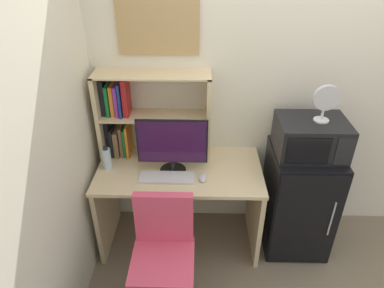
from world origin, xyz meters
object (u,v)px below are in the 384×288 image
(keyboard, at_px, (167,178))
(computer_mouse, at_px, (203,178))
(hutch_bookshelf, at_px, (136,114))
(mini_fridge, at_px, (298,200))
(desk_chair, at_px, (164,263))
(desk_fan, at_px, (326,101))
(water_bottle, at_px, (107,158))
(monitor, at_px, (172,145))
(microwave, at_px, (311,137))
(wall_corkboard, at_px, (158,21))

(keyboard, xyz_separation_m, computer_mouse, (0.27, -0.00, 0.00))
(hutch_bookshelf, bearing_deg, computer_mouse, -33.85)
(mini_fridge, xyz_separation_m, desk_chair, (-1.07, -0.63, -0.06))
(desk_fan, xyz_separation_m, desk_chair, (-1.12, -0.62, -0.96))
(computer_mouse, bearing_deg, desk_fan, 9.68)
(keyboard, xyz_separation_m, desk_chair, (0.01, -0.48, -0.38))
(keyboard, height_order, water_bottle, water_bottle)
(monitor, bearing_deg, computer_mouse, -23.56)
(monitor, relative_size, desk_fan, 1.92)
(hutch_bookshelf, xyz_separation_m, microwave, (1.33, -0.21, -0.08))
(keyboard, bearing_deg, water_bottle, 164.89)
(water_bottle, xyz_separation_m, mini_fridge, (1.55, 0.02, -0.40))
(hutch_bookshelf, xyz_separation_m, computer_mouse, (0.53, -0.36, -0.36))
(water_bottle, bearing_deg, wall_corkboard, 38.66)
(monitor, relative_size, desk_chair, 0.59)
(computer_mouse, height_order, desk_chair, desk_chair)
(monitor, xyz_separation_m, water_bottle, (-0.52, 0.03, -0.15))
(microwave, height_order, desk_fan, desk_fan)
(hutch_bookshelf, distance_m, wall_corkboard, 0.72)
(mini_fridge, relative_size, microwave, 1.84)
(mini_fridge, xyz_separation_m, microwave, (0.00, 0.00, 0.60))
(hutch_bookshelf, relative_size, wall_corkboard, 1.48)
(microwave, distance_m, desk_fan, 0.30)
(computer_mouse, bearing_deg, monitor, 156.44)
(mini_fridge, distance_m, microwave, 0.60)
(wall_corkboard, bearing_deg, hutch_bookshelf, -151.86)
(monitor, bearing_deg, wall_corkboard, 106.39)
(computer_mouse, xyz_separation_m, desk_chair, (-0.27, -0.48, -0.39))
(monitor, height_order, desk_fan, desk_fan)
(keyboard, height_order, desk_fan, desk_fan)
(desk_fan, distance_m, desk_chair, 1.60)
(water_bottle, height_order, microwave, microwave)
(desk_chair, bearing_deg, water_bottle, 128.57)
(computer_mouse, xyz_separation_m, desk_fan, (0.85, 0.15, 0.58))
(hutch_bookshelf, height_order, desk_fan, hutch_bookshelf)
(hutch_bookshelf, xyz_separation_m, keyboard, (0.26, -0.36, -0.36))
(hutch_bookshelf, height_order, computer_mouse, hutch_bookshelf)
(computer_mouse, distance_m, microwave, 0.86)
(monitor, height_order, keyboard, monitor)
(water_bottle, distance_m, mini_fridge, 1.60)
(hutch_bookshelf, distance_m, keyboard, 0.57)
(water_bottle, bearing_deg, hutch_bookshelf, 45.97)
(keyboard, xyz_separation_m, desk_fan, (1.12, 0.14, 0.58))
(keyboard, bearing_deg, mini_fridge, 7.78)
(mini_fridge, height_order, desk_fan, desk_fan)
(monitor, xyz_separation_m, desk_chair, (-0.03, -0.58, -0.61))
(mini_fridge, height_order, desk_chair, mini_fridge)
(water_bottle, xyz_separation_m, microwave, (1.55, 0.02, 0.20))
(water_bottle, distance_m, desk_fan, 1.68)
(water_bottle, xyz_separation_m, wall_corkboard, (0.41, 0.33, 0.97))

